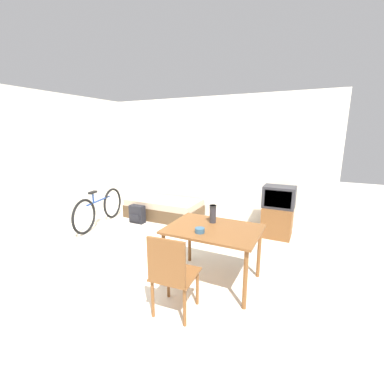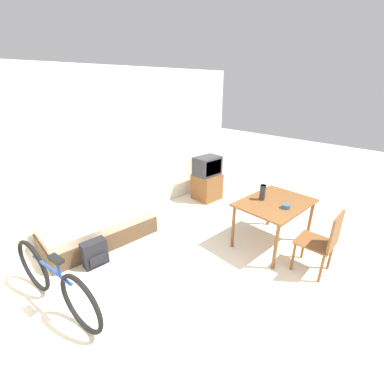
% 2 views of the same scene
% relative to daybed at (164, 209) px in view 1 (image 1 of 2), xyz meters
% --- Properties ---
extents(ground_plane, '(20.00, 20.00, 0.00)m').
position_rel_daybed_xyz_m(ground_plane, '(0.72, -3.14, -0.21)').
color(ground_plane, beige).
extents(wall_back, '(5.61, 0.06, 2.70)m').
position_rel_daybed_xyz_m(wall_back, '(0.72, 0.53, 1.14)').
color(wall_back, silver).
rests_on(wall_back, ground_plane).
extents(wall_left, '(0.06, 4.64, 2.70)m').
position_rel_daybed_xyz_m(wall_left, '(-1.62, -1.32, 1.14)').
color(wall_left, silver).
rests_on(wall_left, ground_plane).
extents(daybed, '(1.73, 0.84, 0.43)m').
position_rel_daybed_xyz_m(daybed, '(0.00, 0.00, 0.00)').
color(daybed, '#4C3823').
rests_on(daybed, ground_plane).
extents(tv, '(0.57, 0.51, 0.97)m').
position_rel_daybed_xyz_m(tv, '(2.54, -0.01, 0.25)').
color(tv, brown).
rests_on(tv, ground_plane).
extents(dining_table, '(1.17, 0.85, 0.75)m').
position_rel_daybed_xyz_m(dining_table, '(2.00, -1.98, 0.45)').
color(dining_table, brown).
rests_on(dining_table, ground_plane).
extents(wooden_chair, '(0.48, 0.48, 0.94)m').
position_rel_daybed_xyz_m(wooden_chair, '(1.85, -2.80, 0.31)').
color(wooden_chair, brown).
rests_on(wooden_chair, ground_plane).
extents(bicycle, '(0.38, 1.69, 0.78)m').
position_rel_daybed_xyz_m(bicycle, '(-0.96, -1.03, 0.15)').
color(bicycle, black).
rests_on(bicycle, ground_plane).
extents(thermos_flask, '(0.09, 0.09, 0.24)m').
position_rel_daybed_xyz_m(thermos_flask, '(1.91, -1.79, 0.67)').
color(thermos_flask, '#2D2D33').
rests_on(thermos_flask, dining_table).
extents(mate_bowl, '(0.12, 0.12, 0.06)m').
position_rel_daybed_xyz_m(mate_bowl, '(1.90, -2.20, 0.57)').
color(mate_bowl, '#335670').
rests_on(mate_bowl, dining_table).
extents(backpack, '(0.33, 0.19, 0.39)m').
position_rel_daybed_xyz_m(backpack, '(-0.32, -0.57, -0.02)').
color(backpack, black).
rests_on(backpack, ground_plane).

